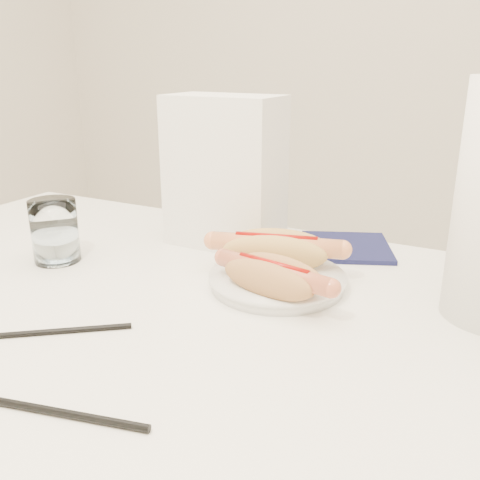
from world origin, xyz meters
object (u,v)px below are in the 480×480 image
at_px(table, 149,341).
at_px(plate, 277,282).
at_px(hotdog_left, 276,250).
at_px(hotdog_right, 273,277).
at_px(napkin_box, 225,172).
at_px(water_glass, 55,231).

height_order(table, plate, plate).
distance_m(plate, hotdog_left, 0.05).
bearing_deg(plate, hotdog_right, -72.62).
xyz_separation_m(plate, napkin_box, (-0.16, 0.13, 0.12)).
bearing_deg(plate, hotdog_left, 116.75).
height_order(hotdog_left, hotdog_right, hotdog_left).
height_order(hotdog_left, napkin_box, napkin_box).
relative_size(table, napkin_box, 4.67).
bearing_deg(water_glass, hotdog_left, 17.30).
height_order(plate, water_glass, water_glass).
relative_size(plate, napkin_box, 0.74).
height_order(hotdog_right, water_glass, water_glass).
height_order(water_glass, napkin_box, napkin_box).
distance_m(hotdog_left, napkin_box, 0.19).
bearing_deg(hotdog_left, water_glass, -177.93).
bearing_deg(hotdog_left, napkin_box, 130.40).
relative_size(hotdog_left, water_glass, 1.92).
bearing_deg(plate, water_glass, -169.35).
xyz_separation_m(hotdog_left, napkin_box, (-0.14, 0.10, 0.09)).
xyz_separation_m(table, hotdog_left, (0.12, 0.17, 0.10)).
bearing_deg(table, hotdog_right, 27.24).
height_order(table, napkin_box, napkin_box).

